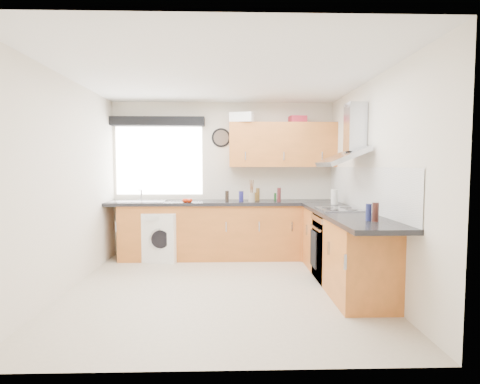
{
  "coord_description": "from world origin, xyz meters",
  "views": [
    {
      "loc": [
        0.11,
        -4.39,
        1.47
      ],
      "look_at": [
        0.25,
        0.85,
        1.1
      ],
      "focal_mm": 28.0,
      "sensor_mm": 36.0,
      "label": 1
    }
  ],
  "objects_px": {
    "oven": "(339,247)",
    "washing_machine": "(163,236)",
    "extractor_hood": "(348,142)",
    "upper_cabinets": "(282,145)"
  },
  "relations": [
    {
      "from": "upper_cabinets",
      "to": "washing_machine",
      "type": "height_order",
      "value": "upper_cabinets"
    },
    {
      "from": "upper_cabinets",
      "to": "washing_machine",
      "type": "relative_size",
      "value": 2.27
    },
    {
      "from": "oven",
      "to": "washing_machine",
      "type": "xyz_separation_m",
      "value": [
        -2.43,
        1.1,
        -0.05
      ]
    },
    {
      "from": "oven",
      "to": "washing_machine",
      "type": "distance_m",
      "value": 2.67
    },
    {
      "from": "washing_machine",
      "to": "oven",
      "type": "bearing_deg",
      "value": -12.89
    },
    {
      "from": "oven",
      "to": "upper_cabinets",
      "type": "distance_m",
      "value": 1.99
    },
    {
      "from": "oven",
      "to": "washing_machine",
      "type": "height_order",
      "value": "oven"
    },
    {
      "from": "washing_machine",
      "to": "extractor_hood",
      "type": "bearing_deg",
      "value": -12.04
    },
    {
      "from": "extractor_hood",
      "to": "oven",
      "type": "bearing_deg",
      "value": 180.0
    },
    {
      "from": "oven",
      "to": "extractor_hood",
      "type": "distance_m",
      "value": 1.35
    }
  ]
}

